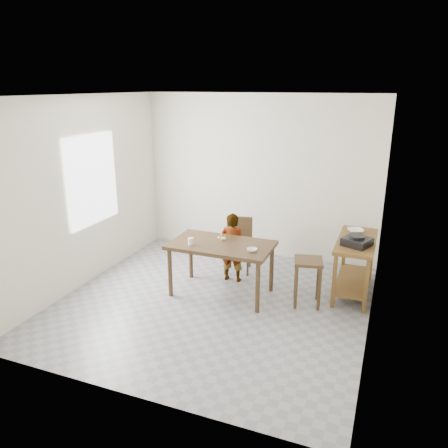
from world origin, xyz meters
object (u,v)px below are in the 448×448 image
at_px(dining_table, 221,269).
at_px(stool, 307,282).
at_px(child, 232,247).
at_px(dining_chair, 238,246).
at_px(prep_counter, 354,266).

distance_m(dining_table, stool, 1.19).
height_order(dining_table, stool, dining_table).
height_order(dining_table, child, child).
distance_m(dining_table, child, 0.50).
bearing_deg(stool, child, 163.63).
bearing_deg(dining_chair, stool, -42.42).
xyz_separation_m(dining_table, child, (-0.01, 0.47, 0.15)).
xyz_separation_m(child, dining_chair, (-0.04, 0.36, -0.10)).
relative_size(prep_counter, stool, 1.87).
bearing_deg(stool, dining_chair, 150.17).
relative_size(dining_table, child, 1.33).
relative_size(prep_counter, dining_chair, 1.43).
xyz_separation_m(dining_table, prep_counter, (1.72, 0.70, 0.03)).
bearing_deg(prep_counter, child, -172.56).
xyz_separation_m(child, stool, (1.19, -0.35, -0.20)).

